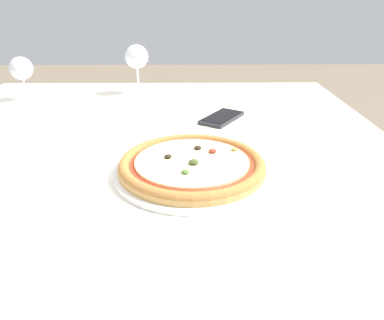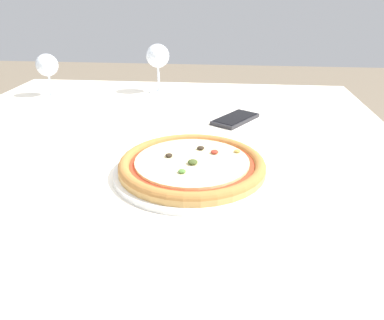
{
  "view_description": "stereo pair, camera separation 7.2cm",
  "coord_description": "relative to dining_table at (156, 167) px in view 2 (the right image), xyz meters",
  "views": [
    {
      "loc": [
        0.1,
        -0.85,
        1.08
      ],
      "look_at": [
        0.11,
        -0.19,
        0.78
      ],
      "focal_mm": 35.0,
      "sensor_mm": 36.0,
      "label": 1
    },
    {
      "loc": [
        0.18,
        -0.85,
        1.08
      ],
      "look_at": [
        0.11,
        -0.19,
        0.78
      ],
      "focal_mm": 35.0,
      "sensor_mm": 36.0,
      "label": 2
    }
  ],
  "objects": [
    {
      "name": "dining_table",
      "position": [
        0.0,
        0.0,
        0.0
      ],
      "size": [
        1.2,
        1.15,
        0.75
      ],
      "color": "brown",
      "rests_on": "ground_plane"
    },
    {
      "name": "pizza_plate",
      "position": [
        0.11,
        -0.19,
        0.1
      ],
      "size": [
        0.31,
        0.31,
        0.04
      ],
      "color": "white",
      "rests_on": "dining_table"
    },
    {
      "name": "wine_glass_far_left",
      "position": [
        -0.07,
        0.43,
        0.2
      ],
      "size": [
        0.08,
        0.08,
        0.16
      ],
      "color": "silver",
      "rests_on": "dining_table"
    },
    {
      "name": "wine_glass_far_right",
      "position": [
        -0.42,
        0.34,
        0.18
      ],
      "size": [
        0.07,
        0.07,
        0.14
      ],
      "color": "silver",
      "rests_on": "dining_table"
    },
    {
      "name": "cell_phone",
      "position": [
        0.2,
        0.14,
        0.09
      ],
      "size": [
        0.14,
        0.16,
        0.01
      ],
      "color": "#232328",
      "rests_on": "dining_table"
    }
  ]
}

